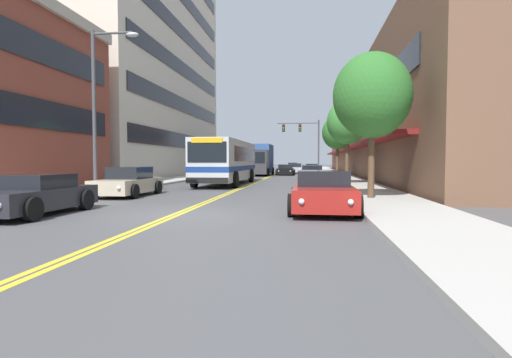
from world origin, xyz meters
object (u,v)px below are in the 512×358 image
(car_champagne_parked_left_mid, at_px, (129,183))
(traffic_signal_mast, at_px, (305,136))
(street_tree_right_near, at_px, (372,96))
(street_tree_right_mid, at_px, (347,122))
(city_bus, at_px, (227,160))
(car_red_parked_right_foreground, at_px, (323,192))
(car_charcoal_parked_left_near, at_px, (34,195))
(car_black_moving_second, at_px, (286,170))
(car_dark_grey_parked_right_mid, at_px, (312,174))
(car_white_parked_right_far, at_px, (312,169))
(box_truck, at_px, (260,160))
(car_silver_moving_lead, at_px, (295,169))
(fire_hydrant, at_px, (345,180))
(street_tree_right_far, at_px, (337,133))
(street_lamp_left_near, at_px, (101,98))
(car_beige_moving_third, at_px, (293,167))

(car_champagne_parked_left_mid, bearing_deg, traffic_signal_mast, 76.38)
(street_tree_right_near, xyz_separation_m, street_tree_right_mid, (-0.01, 10.02, -0.09))
(city_bus, relative_size, car_red_parked_right_foreground, 2.46)
(car_charcoal_parked_left_near, relative_size, car_red_parked_right_foreground, 0.96)
(city_bus, height_order, street_tree_right_mid, street_tree_right_mid)
(city_bus, xyz_separation_m, car_black_moving_second, (3.03, 18.13, -1.11))
(car_dark_grey_parked_right_mid, xyz_separation_m, traffic_signal_mast, (-0.77, 17.46, 4.09))
(car_white_parked_right_far, xyz_separation_m, box_truck, (-5.76, -8.82, 1.16))
(car_black_moving_second, bearing_deg, car_silver_moving_lead, 82.68)
(car_charcoal_parked_left_near, distance_m, car_dark_grey_parked_right_mid, 22.86)
(car_charcoal_parked_left_near, height_order, car_white_parked_right_far, car_white_parked_right_far)
(fire_hydrant, bearing_deg, car_champagne_parked_left_mid, -155.12)
(car_dark_grey_parked_right_mid, xyz_separation_m, street_tree_right_far, (2.50, 7.47, 3.78))
(car_champagne_parked_left_mid, relative_size, car_silver_moving_lead, 0.93)
(car_silver_moving_lead, relative_size, street_lamp_left_near, 0.66)
(box_truck, bearing_deg, car_charcoal_parked_left_near, -95.04)
(street_tree_right_far, bearing_deg, box_truck, 152.80)
(car_white_parked_right_far, distance_m, fire_hydrant, 30.46)
(car_champagne_parked_left_mid, height_order, car_black_moving_second, car_champagne_parked_left_mid)
(car_charcoal_parked_left_near, height_order, fire_hydrant, car_charcoal_parked_left_near)
(car_beige_moving_third, distance_m, box_truck, 24.38)
(car_red_parked_right_foreground, height_order, fire_hydrant, car_red_parked_right_foreground)
(car_black_moving_second, bearing_deg, car_dark_grey_parked_right_mid, -77.68)
(street_tree_right_near, bearing_deg, street_tree_right_mid, 90.05)
(car_dark_grey_parked_right_mid, height_order, car_black_moving_second, car_dark_grey_parked_right_mid)
(car_dark_grey_parked_right_mid, relative_size, car_beige_moving_third, 1.01)
(car_beige_moving_third, xyz_separation_m, street_tree_right_mid, (5.11, -41.58, 3.51))
(street_tree_right_near, bearing_deg, car_silver_moving_lead, 96.74)
(car_dark_grey_parked_right_mid, bearing_deg, street_tree_right_far, 71.51)
(car_black_moving_second, xyz_separation_m, fire_hydrant, (4.54, -23.01, -0.00))
(car_black_moving_second, height_order, street_tree_right_near, street_tree_right_near)
(car_red_parked_right_foreground, xyz_separation_m, street_tree_right_near, (2.04, 3.56, 3.60))
(car_charcoal_parked_left_near, height_order, car_silver_moving_lead, car_silver_moving_lead)
(car_champagne_parked_left_mid, bearing_deg, box_truck, 83.63)
(street_tree_right_mid, relative_size, street_tree_right_far, 0.93)
(city_bus, distance_m, car_red_parked_right_foreground, 15.51)
(fire_hydrant, bearing_deg, traffic_signal_mast, 95.12)
(street_tree_right_mid, bearing_deg, car_champagne_parked_left_mid, -140.16)
(car_silver_moving_lead, bearing_deg, car_champagne_parked_left_mid, -100.80)
(car_black_moving_second, bearing_deg, car_red_parked_right_foreground, -84.67)
(traffic_signal_mast, xyz_separation_m, street_tree_right_far, (3.27, -9.99, -0.32))
(car_charcoal_parked_left_near, height_order, box_truck, box_truck)
(car_beige_moving_third, bearing_deg, car_dark_grey_parked_right_mid, -85.36)
(street_tree_right_near, distance_m, fire_hydrant, 6.87)
(car_dark_grey_parked_right_mid, relative_size, box_truck, 0.55)
(car_champagne_parked_left_mid, xyz_separation_m, street_tree_right_far, (11.06, 22.18, 3.74))
(car_champagne_parked_left_mid, height_order, box_truck, box_truck)
(city_bus, height_order, fire_hydrant, city_bus)
(car_dark_grey_parked_right_mid, distance_m, street_tree_right_near, 16.32)
(car_dark_grey_parked_right_mid, bearing_deg, car_red_parked_right_foreground, -89.50)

